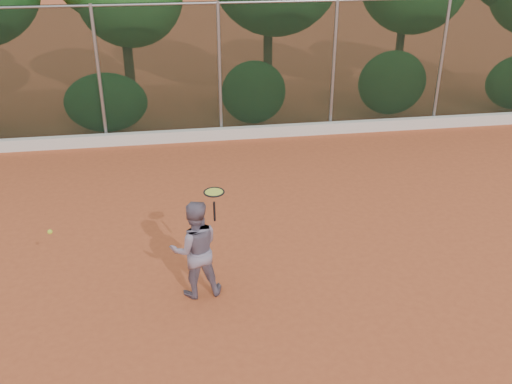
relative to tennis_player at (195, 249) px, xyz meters
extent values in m
plane|color=#B4502A|center=(1.08, -0.09, -0.80)|extent=(80.00, 80.00, 0.00)
cube|color=silver|center=(1.08, 6.73, -0.65)|extent=(24.00, 0.20, 0.30)
imported|color=slate|center=(0.00, 0.00, 0.00)|extent=(0.83, 0.67, 1.60)
cube|color=black|center=(1.08, 6.91, 0.95)|extent=(24.00, 0.01, 3.50)
cylinder|color=gray|center=(1.08, 6.91, 2.65)|extent=(24.00, 0.06, 0.06)
cylinder|color=gray|center=(-1.92, 6.91, 0.95)|extent=(0.09, 0.09, 3.50)
cylinder|color=gray|center=(1.08, 6.91, 0.95)|extent=(0.09, 0.09, 3.50)
cylinder|color=gray|center=(4.08, 6.91, 0.95)|extent=(0.09, 0.09, 3.50)
cylinder|color=gray|center=(7.08, 6.91, 0.95)|extent=(0.09, 0.09, 3.50)
cylinder|color=#442F1A|center=(-1.32, 9.21, 0.40)|extent=(0.28, 0.28, 2.40)
cylinder|color=#422F19|center=(2.68, 8.91, 0.70)|extent=(0.26, 0.26, 3.00)
cylinder|color=#422E19|center=(6.78, 9.11, 0.55)|extent=(0.24, 0.24, 2.70)
ellipsoid|color=#286A28|center=(-1.92, 7.71, 0.05)|extent=(2.20, 1.16, 1.60)
ellipsoid|color=#2A6526|center=(2.08, 7.71, 0.15)|extent=(1.80, 1.04, 1.76)
ellipsoid|color=#336A28|center=(6.08, 7.71, 0.25)|extent=(2.00, 1.10, 1.84)
cylinder|color=black|center=(0.32, 0.04, 0.61)|extent=(0.04, 0.05, 0.32)
torus|color=black|center=(0.32, -0.02, 0.96)|extent=(0.38, 0.38, 0.03)
cylinder|color=#C3CE3C|center=(0.32, -0.02, 0.96)|extent=(0.33, 0.33, 0.01)
sphere|color=#BED731|center=(-1.96, -0.38, 0.70)|extent=(0.07, 0.07, 0.07)
camera|label=1|loc=(-0.23, -7.46, 4.60)|focal=40.00mm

